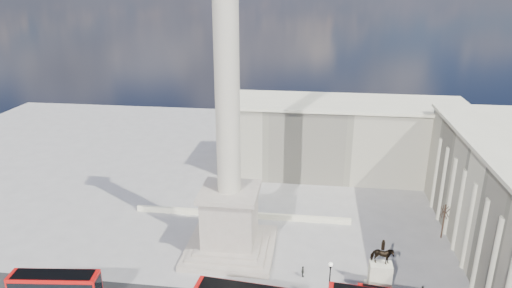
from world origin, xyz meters
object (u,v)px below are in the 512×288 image
object	(u,v)px
red_bus_a	(56,288)
pedestrian_crossing	(303,272)
victorian_lamp	(330,280)
nelsons_column	(229,177)
equestrian_statue	(380,273)

from	to	relation	value
red_bus_a	pedestrian_crossing	world-z (taller)	red_bus_a
victorian_lamp	pedestrian_crossing	distance (m)	7.51
nelsons_column	victorian_lamp	distance (m)	21.26
red_bus_a	victorian_lamp	world-z (taller)	victorian_lamp
red_bus_a	victorian_lamp	bearing A→B (deg)	1.24
victorian_lamp	nelsons_column	bearing A→B (deg)	143.52
victorian_lamp	equestrian_statue	world-z (taller)	equestrian_statue
nelsons_column	red_bus_a	distance (m)	28.19
nelsons_column	equestrian_statue	world-z (taller)	nelsons_column
nelsons_column	equestrian_statue	xyz separation A→B (m)	(22.65, -7.19, -10.13)
victorian_lamp	equestrian_statue	distance (m)	8.41
victorian_lamp	pedestrian_crossing	size ratio (longest dim) A/B	3.77
red_bus_a	victorian_lamp	size ratio (longest dim) A/B	1.79
equestrian_statue	pedestrian_crossing	size ratio (longest dim) A/B	4.54
nelsons_column	red_bus_a	xyz separation A→B (m)	(-20.75, -15.98, -10.41)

